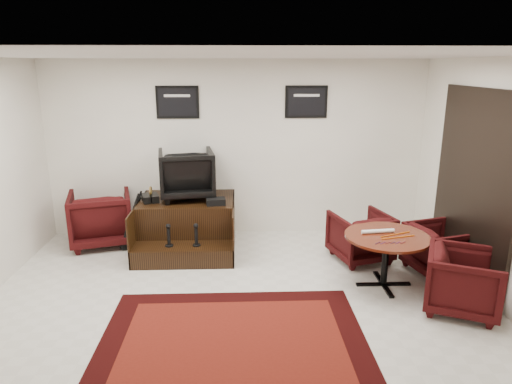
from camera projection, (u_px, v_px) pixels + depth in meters
ground at (237, 308)px, 5.26m from camera, size 6.00×6.00×0.00m
room_shell at (273, 154)px, 4.91m from camera, size 6.02×5.02×2.81m
area_rug at (233, 341)px, 4.63m from camera, size 2.72×2.04×0.01m
shine_podium at (188, 225)px, 6.97m from camera, size 1.44×1.48×0.74m
shine_chair at (186, 171)px, 6.90m from camera, size 0.91×0.87×0.82m
shoes_pair at (150, 198)px, 6.79m from camera, size 0.31×0.34×0.11m
polish_kit at (216, 201)px, 6.64m from camera, size 0.29×0.22×0.09m
umbrella_black at (131, 221)px, 6.80m from camera, size 0.34×0.13×0.92m
umbrella_hooked at (134, 218)px, 6.90m from camera, size 0.35×0.13×0.93m
armchair_side at (101, 215)px, 7.05m from camera, size 1.09×1.04×0.92m
meeting_table at (387, 242)px, 5.65m from camera, size 1.04×1.04×0.68m
table_chair_back at (361, 234)px, 6.49m from camera, size 0.91×0.88×0.77m
table_chair_window at (439, 246)px, 6.10m from camera, size 0.83×0.86×0.73m
table_chair_corner at (464, 278)px, 5.12m from camera, size 0.97×0.99×0.79m
paper_roll at (378, 231)px, 5.70m from camera, size 0.42×0.10×0.05m
table_clutter at (395, 237)px, 5.55m from camera, size 0.56×0.39×0.01m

